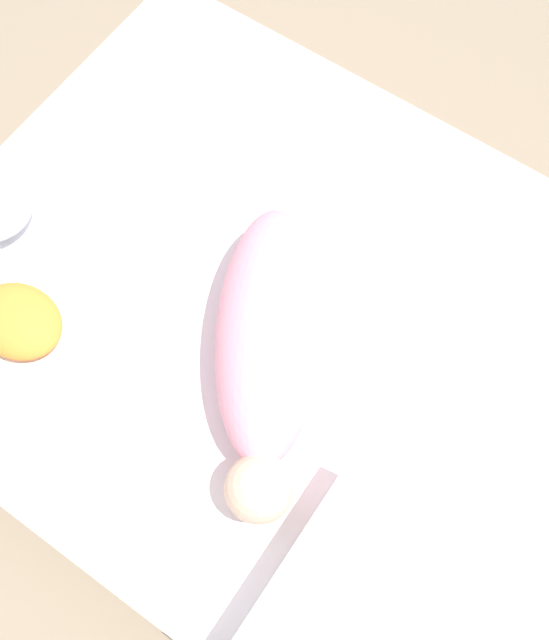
# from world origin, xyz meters

# --- Properties ---
(ground_plane) EXTENTS (12.00, 12.00, 0.00)m
(ground_plane) POSITION_xyz_m (0.00, 0.00, 0.00)
(ground_plane) COLOR #7A6B56
(bed_mattress) EXTENTS (1.26, 1.02, 0.20)m
(bed_mattress) POSITION_xyz_m (0.00, 0.00, 0.10)
(bed_mattress) COLOR white
(bed_mattress) RESTS_ON ground_plane
(swaddled_baby) EXTENTS (0.37, 0.50, 0.15)m
(swaddled_baby) POSITION_xyz_m (-0.03, 0.08, 0.28)
(swaddled_baby) COLOR pink
(swaddled_baby) RESTS_ON bed_mattress
(pillow) EXTENTS (0.34, 0.34, 0.09)m
(pillow) POSITION_xyz_m (-0.40, 0.34, 0.25)
(pillow) COLOR white
(pillow) RESTS_ON bed_mattress
(turtle_plush) EXTENTS (0.20, 0.13, 0.07)m
(turtle_plush) POSITION_xyz_m (0.35, 0.27, 0.23)
(turtle_plush) COLOR orange
(turtle_plush) RESTS_ON bed_mattress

